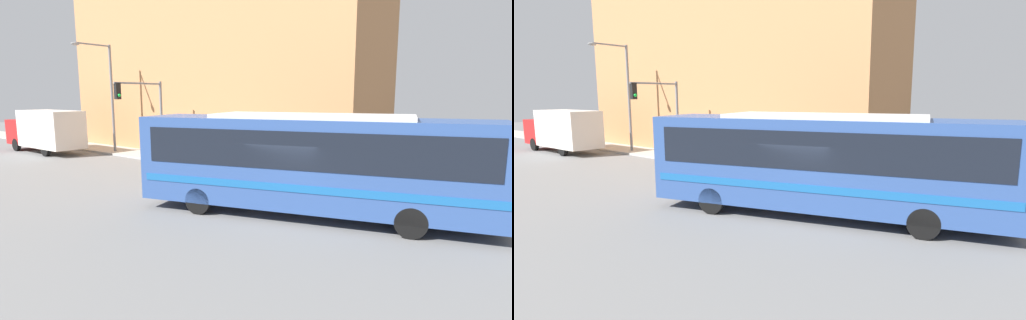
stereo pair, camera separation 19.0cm
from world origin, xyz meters
TOP-DOWN VIEW (x-y plane):
  - ground_plane at (0.00, 0.00)m, footprint 120.00×120.00m
  - sidewalk at (5.81, 20.00)m, footprint 2.62×70.00m
  - building_facade at (10.12, 13.08)m, footprint 6.00×24.15m
  - city_bus at (0.51, -0.42)m, footprint 5.68×11.80m
  - delivery_truck at (2.54, 21.91)m, footprint 2.20×7.48m
  - fire_hydrant at (5.10, 2.38)m, footprint 0.23×0.31m
  - traffic_light_pole at (4.06, 12.69)m, footprint 3.28×0.35m
  - parking_meter at (5.10, 10.16)m, footprint 0.14×0.14m
  - street_lamp at (4.98, 17.92)m, footprint 2.80×0.28m
  - pedestrian_near_corner at (6.20, 10.58)m, footprint 0.34×0.34m

SIDE VIEW (x-z plane):
  - ground_plane at x=0.00m, z-range 0.00..0.00m
  - sidewalk at x=5.81m, z-range 0.00..0.13m
  - fire_hydrant at x=5.10m, z-range 0.13..0.92m
  - parking_meter at x=5.10m, z-range 0.36..1.64m
  - pedestrian_near_corner at x=6.20m, z-range 0.16..2.01m
  - delivery_truck at x=2.54m, z-range 0.14..3.11m
  - city_bus at x=0.51m, z-range 0.24..3.65m
  - traffic_light_pole at x=4.06m, z-range 1.04..5.75m
  - street_lamp at x=4.98m, z-range 0.84..8.09m
  - building_facade at x=10.12m, z-range 0.00..11.85m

